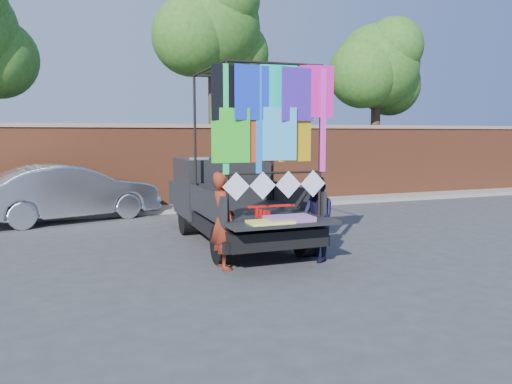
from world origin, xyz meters
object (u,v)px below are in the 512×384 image
object	(u,v)px
pickup_truck	(228,198)
man	(316,219)
sedan	(70,192)
woman	(223,220)

from	to	relation	value
pickup_truck	man	world-z (taller)	pickup_truck
sedan	woman	distance (m)	6.53
pickup_truck	sedan	distance (m)	4.86
woman	sedan	bearing A→B (deg)	17.62
sedan	woman	xyz separation A→B (m)	(2.42, -6.06, 0.09)
pickup_truck	man	bearing A→B (deg)	-71.20
man	sedan	bearing A→B (deg)	-143.05
woman	man	world-z (taller)	woman
pickup_truck	sedan	world-z (taller)	pickup_truck
pickup_truck	woman	world-z (taller)	pickup_truck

